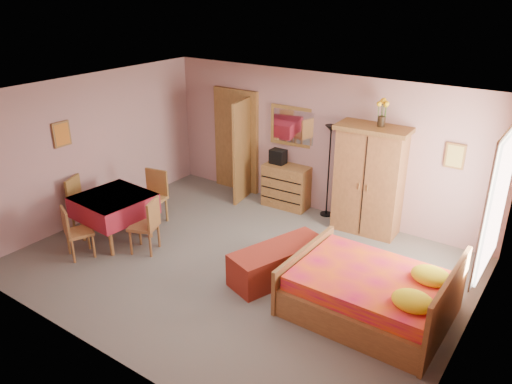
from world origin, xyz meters
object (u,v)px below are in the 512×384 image
Objects in this scene: wall_mirror at (294,126)px; bed at (370,282)px; chair_west at (86,204)px; chair_north at (152,199)px; wardrobe at (369,180)px; sunflower_vase at (382,112)px; chair_east at (144,225)px; bench at (279,262)px; chair_south at (79,232)px; floor_lamp at (329,172)px; dining_table at (115,218)px; stereo at (278,157)px; chest_of_drawers at (286,186)px.

bed is at bearing -47.19° from wall_mirror.
chair_north is at bearing 111.57° from chair_west.
sunflower_vase reaches higher than wardrobe.
chair_east is at bearing 117.39° from chair_north.
bench is 1.74× the size of chair_south.
floor_lamp is 4.38m from chair_south.
bed reaches higher than chair_south.
dining_table is (-3.41, -2.75, -1.72)m from sunflower_vase.
wall_mirror reaches higher than wardrobe.
wall_mirror is 1.08m from floor_lamp.
bed is at bearing -38.37° from stereo.
bed is 4.50m from chair_south.
sunflower_vase is at bearing -1.58° from stereo.
chair_north reaches higher than chair_south.
wardrobe is at bearing -11.17° from floor_lamp.
wall_mirror is 1.05× the size of chair_east.
bed is at bearing -68.11° from sunflower_vase.
chair_south reaches higher than chest_of_drawers.
sunflower_vase is 4.21m from chair_north.
chest_of_drawers is 3.23m from dining_table.
chest_of_drawers is 2.95m from chair_east.
stereo reaches higher than chair_west.
chair_west reaches higher than bed.
wardrobe is at bearing 78.48° from bench.
sunflower_vase is 5.25m from chair_west.
floor_lamp is 1.82× the size of chair_west.
wall_mirror is 1.01× the size of chair_west.
floor_lamp reaches higher than chair_west.
wall_mirror is at bearing 61.17° from dining_table.
floor_lamp is at bearing 172.42° from sunflower_vase.
chair_west is at bearing 33.65° from chair_north.
sunflower_vase is at bearing 100.62° from chair_west.
wardrobe is 4.14× the size of sunflower_vase.
dining_table is 1.27× the size of chair_south.
bench is 1.38× the size of dining_table.
wall_mirror reaches higher than bed.
wall_mirror is at bearing 40.98° from stereo.
chair_south is 0.94× the size of chair_east.
wardrobe is at bearing 69.24° from chair_south.
stereo is at bearing -134.74° from chair_north.
chair_south is at bearing -118.17° from chest_of_drawers.
dining_table is at bearing 69.35° from chair_west.
chair_west is (-0.80, -0.80, -0.01)m from chair_north.
chair_south is (-0.02, -0.71, 0.03)m from dining_table.
chair_east is at bearing -121.67° from floor_lamp.
chair_north is at bearing -149.26° from sunflower_vase.
bed is 2.15× the size of chair_west.
stereo is 3.59m from chair_west.
chair_west reaches higher than chair_south.
dining_table is at bearing 112.25° from chair_south.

